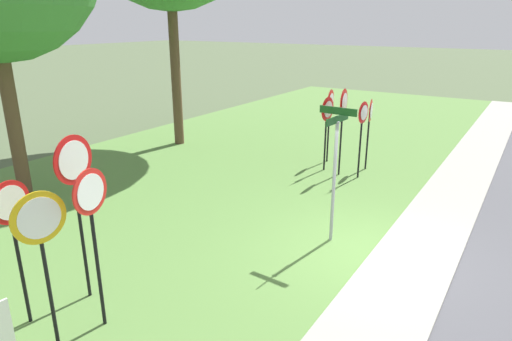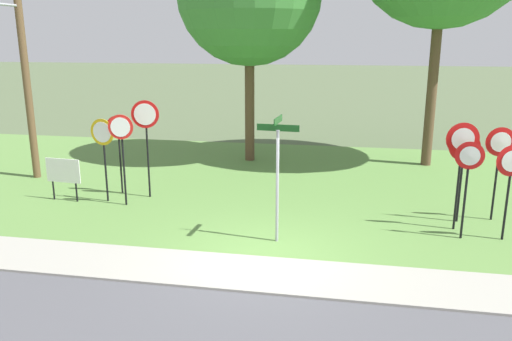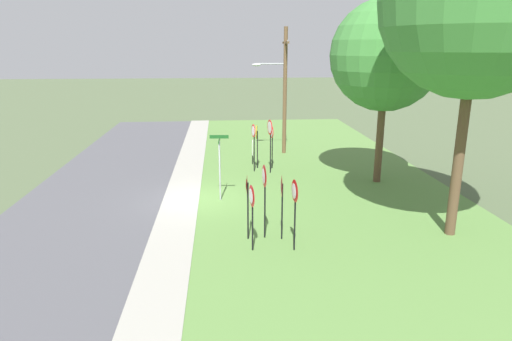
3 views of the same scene
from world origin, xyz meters
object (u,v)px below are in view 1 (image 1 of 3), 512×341
object	(u,v)px
street_name_post	(335,164)
stop_sign_far_center	(76,181)
yield_sign_center	(344,111)
yield_sign_far_right	(370,118)
yield_sign_near_right	(363,122)
stop_sign_near_left	(42,237)
yield_sign_far_left	(327,116)
yield_sign_near_left	(330,108)
stop_sign_far_left	(13,224)
stop_sign_near_right	(93,216)

from	to	relation	value
street_name_post	stop_sign_far_center	bearing A→B (deg)	151.59
stop_sign_far_center	yield_sign_center	size ratio (longest dim) A/B	1.08
yield_sign_far_right	yield_sign_center	world-z (taller)	yield_sign_center
yield_sign_near_right	yield_sign_far_right	bearing A→B (deg)	11.63
stop_sign_near_left	yield_sign_far_left	size ratio (longest dim) A/B	1.03
yield_sign_near_right	yield_sign_far_left	distance (m)	1.19
yield_sign_near_left	yield_sign_center	bearing A→B (deg)	-147.86
stop_sign_near_left	street_name_post	size ratio (longest dim) A/B	0.83
stop_sign_far_center	yield_sign_near_left	xyz separation A→B (m)	(9.51, -0.26, -0.29)
yield_sign_near_right	street_name_post	bearing A→B (deg)	-161.50
stop_sign_far_center	yield_sign_near_right	bearing A→B (deg)	-22.13
yield_sign_near_right	yield_sign_center	xyz separation A→B (m)	(-0.06, 0.60, 0.29)
stop_sign_far_left	stop_sign_far_center	xyz separation A→B (m)	(0.97, -0.21, 0.41)
yield_sign_far_right	stop_sign_near_right	bearing A→B (deg)	164.72
stop_sign_near_left	yield_sign_near_left	distance (m)	10.57
stop_sign_near_left	yield_sign_far_left	xyz separation A→B (m)	(9.66, 0.05, -0.01)
yield_sign_far_left	yield_sign_far_right	distance (m)	1.37
yield_sign_far_right	stop_sign_far_left	bearing A→B (deg)	159.31
stop_sign_far_left	yield_sign_near_right	distance (m)	9.65
stop_sign_near_right	yield_sign_far_right	xyz separation A→B (m)	(9.80, -0.82, -0.18)
yield_sign_far_right	street_name_post	xyz separation A→B (m)	(-5.21, -1.02, 0.05)
yield_sign_near_left	yield_sign_far_left	bearing A→B (deg)	-168.68
stop_sign_near_right	yield_sign_near_left	bearing A→B (deg)	-8.09
stop_sign_near_right	stop_sign_far_left	size ratio (longest dim) A/B	1.08
stop_sign_near_right	street_name_post	world-z (taller)	street_name_post
yield_sign_center	street_name_post	xyz separation A→B (m)	(-4.21, -1.52, -0.27)
stop_sign_near_left	stop_sign_far_center	bearing A→B (deg)	39.64
stop_sign_far_center	yield_sign_near_left	bearing A→B (deg)	-12.10
stop_sign_far_center	yield_sign_near_right	xyz separation A→B (m)	(8.48, -1.74, -0.40)
stop_sign_near_right	stop_sign_far_left	bearing A→B (deg)	108.26
yield_sign_far_left	yield_sign_center	world-z (taller)	yield_sign_center
stop_sign_far_left	yield_sign_center	size ratio (longest dim) A/B	0.89
yield_sign_far_right	street_name_post	bearing A→B (deg)	-179.47
yield_sign_center	yield_sign_far_left	bearing A→B (deg)	66.97
stop_sign_near_left	yield_sign_far_left	bearing A→B (deg)	9.79
stop_sign_far_left	stop_sign_near_left	bearing A→B (deg)	-103.43
yield_sign_center	yield_sign_near_right	bearing A→B (deg)	-90.18
yield_sign_near_left	stop_sign_near_left	bearing A→B (deg)	175.04
yield_sign_center	stop_sign_near_left	bearing A→B (deg)	171.11
stop_sign_near_right	yield_sign_near_left	xyz separation A→B (m)	(9.89, 0.57, -0.04)
stop_sign_far_left	yield_sign_near_right	world-z (taller)	stop_sign_far_left
stop_sign_far_center	street_name_post	bearing A→B (deg)	-42.90
street_name_post	stop_sign_near_left	bearing A→B (deg)	162.58
yield_sign_far_left	yield_sign_near_right	bearing A→B (deg)	-90.66
stop_sign_far_left	yield_sign_far_right	distance (m)	10.56
street_name_post	yield_sign_far_right	bearing A→B (deg)	15.02
stop_sign_near_left	yield_sign_far_right	bearing A→B (deg)	3.80
stop_sign_near_left	stop_sign_far_left	xyz separation A→B (m)	(0.08, 0.82, -0.04)
yield_sign_near_right	yield_sign_near_left	bearing A→B (deg)	61.28
yield_sign_near_right	yield_sign_far_left	xyz separation A→B (m)	(0.13, 1.18, 0.03)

